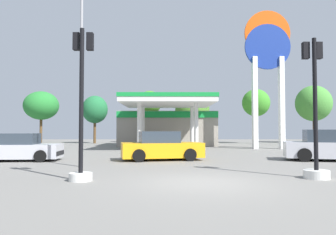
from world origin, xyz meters
name	(u,v)px	position (x,y,z in m)	size (l,w,h in m)	color
ground_plane	(202,183)	(0.00, 0.00, 0.00)	(90.00, 90.00, 0.00)	slate
gas_station	(167,126)	(-0.96, 22.74, 2.02)	(9.67, 14.06, 4.33)	gray
station_pole_sign	(268,61)	(7.62, 17.22, 7.51)	(3.90, 0.56, 11.87)	white
car_0	(330,147)	(7.47, 6.83, 0.74)	(4.87, 3.01, 1.63)	black
car_1	(161,147)	(-1.34, 7.30, 0.70)	(4.55, 2.59, 1.54)	black
car_2	(21,148)	(-8.67, 6.87, 0.65)	(4.12, 2.09, 1.43)	black
traffic_signal_0	(82,121)	(-3.79, 0.38, 1.89)	(0.73, 0.73, 4.87)	silver
traffic_signal_1	(315,132)	(3.89, 0.81, 1.55)	(0.83, 0.83, 4.70)	silver
tree_0	(41,106)	(-16.97, 30.73, 4.69)	(4.34, 4.34, 6.51)	brown
tree_1	(95,110)	(-9.64, 28.44, 4.04)	(3.05, 3.05, 5.71)	brown
tree_2	(150,103)	(-3.18, 30.42, 4.98)	(3.02, 3.02, 6.54)	brown
tree_3	(192,110)	(2.11, 28.93, 4.02)	(4.17, 4.17, 6.11)	brown
tree_4	(256,103)	(9.65, 28.05, 4.82)	(3.27, 3.27, 6.47)	brown
tree_5	(314,103)	(17.07, 29.19, 4.87)	(4.30, 4.30, 7.07)	brown
corner_streetlamp	(80,62)	(-4.87, 4.09, 4.59)	(0.24, 1.48, 7.74)	gray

